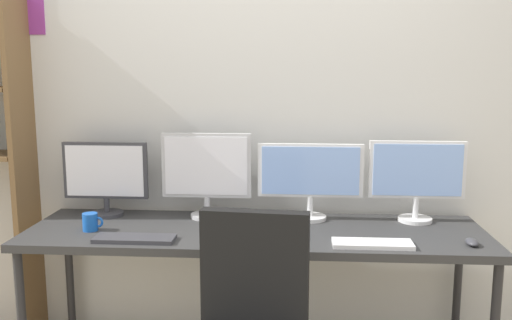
# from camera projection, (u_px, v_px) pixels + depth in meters

# --- Properties ---
(wall_back) EXTENTS (4.73, 0.11, 2.60)m
(wall_back) POSITION_uv_depth(u_px,v_px,m) (260.00, 113.00, 3.16)
(wall_back) COLOR silver
(wall_back) RESTS_ON ground_plane
(desk) EXTENTS (2.33, 0.68, 0.74)m
(desk) POSITION_uv_depth(u_px,v_px,m) (255.00, 238.00, 2.85)
(desk) COLOR #333333
(desk) RESTS_ON ground_plane
(monitor_far_left) EXTENTS (0.47, 0.18, 0.41)m
(monitor_far_left) POSITION_uv_depth(u_px,v_px,m) (106.00, 176.00, 3.07)
(monitor_far_left) COLOR #38383D
(monitor_far_left) RESTS_ON desk
(monitor_center_left) EXTENTS (0.49, 0.18, 0.47)m
(monitor_center_left) POSITION_uv_depth(u_px,v_px,m) (207.00, 171.00, 3.03)
(monitor_center_left) COLOR silver
(monitor_center_left) RESTS_ON desk
(monitor_center_right) EXTENTS (0.56, 0.18, 0.41)m
(monitor_center_right) POSITION_uv_depth(u_px,v_px,m) (310.00, 176.00, 2.99)
(monitor_center_right) COLOR silver
(monitor_center_right) RESTS_ON desk
(monitor_far_right) EXTENTS (0.50, 0.18, 0.43)m
(monitor_far_right) POSITION_uv_depth(u_px,v_px,m) (417.00, 176.00, 2.95)
(monitor_far_right) COLOR silver
(monitor_far_right) RESTS_ON desk
(keyboard_left) EXTENTS (0.38, 0.13, 0.02)m
(keyboard_left) POSITION_uv_depth(u_px,v_px,m) (135.00, 239.00, 2.65)
(keyboard_left) COLOR #38383D
(keyboard_left) RESTS_ON desk
(keyboard_right) EXTENTS (0.37, 0.13, 0.02)m
(keyboard_right) POSITION_uv_depth(u_px,v_px,m) (372.00, 244.00, 2.58)
(keyboard_right) COLOR silver
(keyboard_right) RESTS_ON desk
(mouse_left_side) EXTENTS (0.06, 0.10, 0.03)m
(mouse_left_side) POSITION_uv_depth(u_px,v_px,m) (300.00, 236.00, 2.67)
(mouse_left_side) COLOR #38383D
(mouse_left_side) RESTS_ON desk
(mouse_right_side) EXTENTS (0.06, 0.10, 0.03)m
(mouse_right_side) POSITION_uv_depth(u_px,v_px,m) (472.00, 242.00, 2.58)
(mouse_right_side) COLOR #38383D
(mouse_right_side) RESTS_ON desk
(laptop_closed) EXTENTS (0.32, 0.22, 0.02)m
(laptop_closed) POSITION_uv_depth(u_px,v_px,m) (249.00, 232.00, 2.76)
(laptop_closed) COLOR silver
(laptop_closed) RESTS_ON desk
(coffee_mug) EXTENTS (0.11, 0.08, 0.09)m
(coffee_mug) POSITION_uv_depth(u_px,v_px,m) (91.00, 222.00, 2.81)
(coffee_mug) COLOR blue
(coffee_mug) RESTS_ON desk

